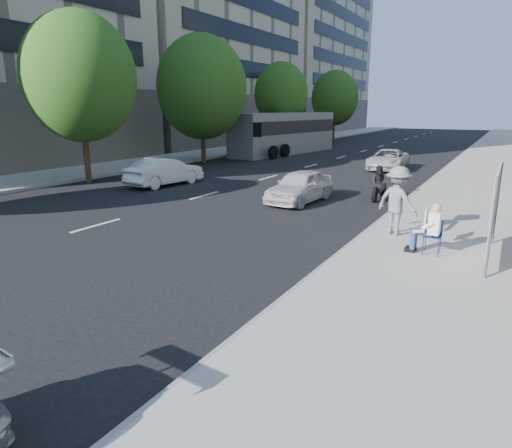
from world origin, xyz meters
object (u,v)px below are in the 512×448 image
Objects in this scene: bus at (285,133)px; seated_protester at (429,225)px; white_sedan_near at (300,186)px; white_sedan_mid at (165,172)px; protest_banner at (494,208)px; jogger at (397,201)px; motorcycle at (379,185)px; white_sedan_far at (388,160)px.

seated_protester is at bearing -49.04° from bus.
white_sedan_mid reaches higher than white_sedan_near.
jogger is at bearing 155.98° from protest_banner.
white_sedan_mid is at bearing -76.15° from bus.
seated_protester is 27.44m from bus.
jogger is at bearing -75.75° from motorcycle.
seated_protester is 0.34× the size of white_sedan_near.
white_sedan_mid is at bearing 157.28° from seated_protester.
white_sedan_far is 2.15× the size of motorcycle.
protest_banner reaches higher than white_sedan_mid.
seated_protester is at bearing 164.26° from white_sedan_mid.
protest_banner is 1.49× the size of motorcycle.
bus is at bearing -76.83° from white_sedan_mid.
protest_banner is 8.08m from motorcycle.
white_sedan_far is (0.66, 11.78, -0.04)m from white_sedan_near.
motorcycle is at bearing 123.32° from protest_banner.
white_sedan_mid is (-12.07, 4.12, -0.47)m from jogger.
protest_banner is 0.69× the size of white_sedan_far.
white_sedan_far is at bearing -23.93° from bus.
seated_protester is 7.65m from motorcycle.
bus is (-13.96, 21.53, 0.50)m from jogger.
jogger reaches higher than seated_protester.
seated_protester is at bearing -168.14° from protest_banner.
seated_protester is 0.66× the size of jogger.
protest_banner is (2.48, -1.11, 0.26)m from jogger.
protest_banner is 27.97m from bus.
seated_protester is 17.51m from white_sedan_far.
seated_protester reaches higher than white_sedan_near.
jogger is 5.96m from motorcycle.
white_sedan_near is 7.48m from white_sedan_mid.
jogger is 0.45× the size of white_sedan_far.
white_sedan_far is at bearing 106.75° from seated_protester.
white_sedan_near is at bearing -14.50° from jogger.
jogger reaches higher than white_sedan_mid.
seated_protester is 0.30× the size of white_sedan_far.
motorcycle reaches higher than white_sedan_near.
bus reaches higher than white_sedan_near.
motorcycle is (-1.94, 5.62, -0.50)m from jogger.
white_sedan_mid is 0.33× the size of bus.
bus is (-1.89, 17.41, 0.97)m from white_sedan_mid.
protest_banner is at bearing -71.92° from white_sedan_far.
jogger is 12.76m from white_sedan_mid.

